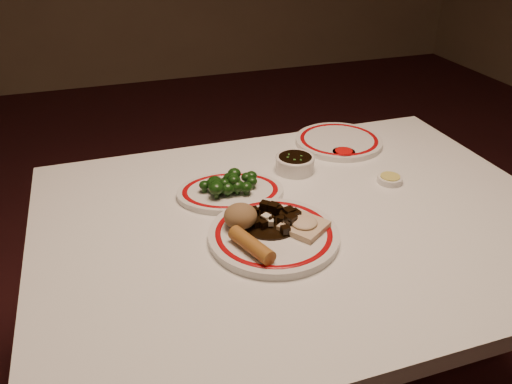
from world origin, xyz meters
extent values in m
cube|color=white|center=(0.00, 0.00, 0.73)|extent=(1.20, 0.90, 0.04)
cylinder|color=black|center=(-0.54, 0.39, 0.35)|extent=(0.06, 0.06, 0.71)
cylinder|color=black|center=(0.54, 0.39, 0.35)|extent=(0.06, 0.06, 0.71)
cylinder|color=silver|center=(-0.09, -0.07, 0.76)|extent=(0.30, 0.30, 0.02)
torus|color=#9E080A|center=(-0.09, -0.07, 0.77)|extent=(0.26, 0.26, 0.00)
ellipsoid|color=olive|center=(-0.15, -0.02, 0.79)|extent=(0.07, 0.07, 0.05)
cylinder|color=#A76B29|center=(-0.16, -0.11, 0.78)|extent=(0.07, 0.12, 0.03)
cube|color=#CEB792|center=(-0.03, -0.07, 0.77)|extent=(0.12, 0.12, 0.01)
ellipsoid|color=#CEB792|center=(-0.03, -0.07, 0.78)|extent=(0.06, 0.06, 0.02)
cylinder|color=black|center=(-0.09, -0.03, 0.77)|extent=(0.13, 0.13, 0.00)
cube|color=black|center=(-0.06, 0.00, 0.78)|extent=(0.02, 0.02, 0.02)
cube|color=black|center=(-0.09, 0.01, 0.79)|extent=(0.03, 0.03, 0.02)
cube|color=black|center=(-0.04, -0.04, 0.78)|extent=(0.03, 0.03, 0.02)
cube|color=black|center=(-0.09, -0.04, 0.78)|extent=(0.02, 0.02, 0.02)
cube|color=black|center=(-0.10, -0.03, 0.79)|extent=(0.02, 0.02, 0.02)
cube|color=black|center=(-0.06, -0.06, 0.78)|extent=(0.02, 0.02, 0.02)
cube|color=black|center=(-0.11, -0.05, 0.78)|extent=(0.02, 0.02, 0.02)
cube|color=black|center=(-0.07, 0.00, 0.79)|extent=(0.03, 0.03, 0.02)
cube|color=black|center=(-0.06, -0.03, 0.78)|extent=(0.02, 0.02, 0.02)
cube|color=black|center=(-0.11, -0.04, 0.78)|extent=(0.02, 0.02, 0.01)
cube|color=black|center=(-0.12, -0.04, 0.78)|extent=(0.02, 0.02, 0.02)
cube|color=black|center=(-0.11, 0.01, 0.78)|extent=(0.02, 0.02, 0.02)
cube|color=black|center=(-0.10, -0.02, 0.78)|extent=(0.02, 0.02, 0.01)
cube|color=black|center=(-0.07, -0.05, 0.78)|extent=(0.02, 0.02, 0.01)
cube|color=black|center=(-0.05, -0.03, 0.79)|extent=(0.03, 0.03, 0.02)
cube|color=black|center=(-0.05, -0.06, 0.79)|extent=(0.03, 0.03, 0.02)
cube|color=black|center=(-0.07, -0.08, 0.78)|extent=(0.02, 0.02, 0.02)
cube|color=black|center=(-0.10, -0.04, 0.78)|extent=(0.02, 0.02, 0.02)
cube|color=beige|center=(-0.10, -0.04, 0.79)|extent=(0.02, 0.02, 0.01)
cube|color=beige|center=(-0.06, 0.00, 0.78)|extent=(0.02, 0.02, 0.01)
cube|color=beige|center=(-0.10, -0.05, 0.78)|extent=(0.02, 0.02, 0.01)
torus|color=#9E080A|center=(-0.13, 0.14, 0.77)|extent=(0.27, 0.27, 0.00)
cylinder|color=#23471C|center=(-0.13, 0.14, 0.77)|extent=(0.01, 0.01, 0.01)
ellipsoid|color=#13370D|center=(-0.13, 0.14, 0.78)|extent=(0.03, 0.03, 0.02)
cylinder|color=#23471C|center=(-0.17, 0.11, 0.77)|extent=(0.01, 0.01, 0.02)
ellipsoid|color=#13370D|center=(-0.17, 0.11, 0.79)|extent=(0.04, 0.04, 0.03)
cylinder|color=#23471C|center=(-0.18, 0.15, 0.77)|extent=(0.01, 0.01, 0.01)
ellipsoid|color=#13370D|center=(-0.18, 0.15, 0.79)|extent=(0.03, 0.03, 0.02)
cylinder|color=#23471C|center=(-0.14, 0.12, 0.77)|extent=(0.01, 0.01, 0.01)
ellipsoid|color=#13370D|center=(-0.14, 0.12, 0.78)|extent=(0.04, 0.04, 0.03)
cylinder|color=#23471C|center=(-0.07, 0.15, 0.77)|extent=(0.01, 0.01, 0.02)
ellipsoid|color=#13370D|center=(-0.07, 0.15, 0.79)|extent=(0.03, 0.03, 0.02)
cylinder|color=#23471C|center=(-0.09, 0.15, 0.77)|extent=(0.01, 0.01, 0.02)
ellipsoid|color=#13370D|center=(-0.09, 0.15, 0.79)|extent=(0.03, 0.03, 0.02)
cylinder|color=#23471C|center=(-0.12, 0.12, 0.77)|extent=(0.01, 0.01, 0.01)
ellipsoid|color=#13370D|center=(-0.12, 0.12, 0.79)|extent=(0.04, 0.04, 0.03)
cylinder|color=#23471C|center=(-0.12, 0.13, 0.77)|extent=(0.01, 0.01, 0.01)
ellipsoid|color=#13370D|center=(-0.12, 0.13, 0.79)|extent=(0.03, 0.03, 0.03)
cylinder|color=#23471C|center=(-0.19, 0.15, 0.77)|extent=(0.01, 0.01, 0.01)
ellipsoid|color=#13370D|center=(-0.19, 0.15, 0.78)|extent=(0.03, 0.03, 0.02)
cylinder|color=#23471C|center=(-0.12, 0.14, 0.77)|extent=(0.01, 0.01, 0.01)
ellipsoid|color=#13370D|center=(-0.12, 0.14, 0.79)|extent=(0.04, 0.04, 0.03)
cylinder|color=#23471C|center=(-0.12, 0.14, 0.77)|extent=(0.01, 0.01, 0.01)
ellipsoid|color=#13370D|center=(-0.12, 0.14, 0.79)|extent=(0.03, 0.03, 0.02)
cylinder|color=#23471C|center=(-0.08, 0.13, 0.77)|extent=(0.01, 0.01, 0.01)
ellipsoid|color=#13370D|center=(-0.08, 0.13, 0.78)|extent=(0.03, 0.03, 0.02)
cylinder|color=#23471C|center=(-0.17, 0.14, 0.77)|extent=(0.01, 0.01, 0.01)
ellipsoid|color=#13370D|center=(-0.17, 0.14, 0.79)|extent=(0.04, 0.04, 0.03)
cylinder|color=#23471C|center=(-0.16, 0.13, 0.77)|extent=(0.01, 0.01, 0.02)
ellipsoid|color=#13370D|center=(-0.16, 0.13, 0.79)|extent=(0.03, 0.03, 0.03)
cylinder|color=#23471C|center=(-0.07, 0.15, 0.77)|extent=(0.01, 0.01, 0.01)
ellipsoid|color=#13370D|center=(-0.07, 0.15, 0.78)|extent=(0.03, 0.03, 0.02)
cylinder|color=#23471C|center=(-0.10, 0.11, 0.77)|extent=(0.01, 0.01, 0.01)
ellipsoid|color=#13370D|center=(-0.10, 0.11, 0.78)|extent=(0.03, 0.03, 0.02)
cylinder|color=#23471C|center=(-0.14, 0.15, 0.77)|extent=(0.01, 0.01, 0.01)
ellipsoid|color=#13370D|center=(-0.14, 0.15, 0.78)|extent=(0.03, 0.03, 0.02)
cylinder|color=#23471C|center=(-0.17, 0.15, 0.77)|extent=(0.01, 0.01, 0.01)
ellipsoid|color=#13370D|center=(-0.17, 0.15, 0.79)|extent=(0.04, 0.04, 0.03)
ellipsoid|color=#13370D|center=(-0.13, 0.15, 0.79)|extent=(0.03, 0.03, 0.03)
ellipsoid|color=#13370D|center=(-0.13, 0.14, 0.80)|extent=(0.03, 0.03, 0.02)
ellipsoid|color=#13370D|center=(-0.15, 0.12, 0.80)|extent=(0.02, 0.02, 0.02)
ellipsoid|color=#13370D|center=(-0.12, 0.15, 0.80)|extent=(0.03, 0.03, 0.03)
ellipsoid|color=#13370D|center=(-0.13, 0.12, 0.80)|extent=(0.03, 0.03, 0.02)
cylinder|color=silver|center=(0.07, 0.21, 0.77)|extent=(0.10, 0.10, 0.04)
cylinder|color=black|center=(0.07, 0.21, 0.79)|extent=(0.09, 0.09, 0.00)
cylinder|color=silver|center=(0.23, 0.25, 0.76)|extent=(0.06, 0.06, 0.02)
cylinder|color=red|center=(0.23, 0.25, 0.77)|extent=(0.05, 0.05, 0.00)
cylinder|color=silver|center=(0.27, 0.07, 0.76)|extent=(0.06, 0.06, 0.02)
cylinder|color=#D2C856|center=(0.27, 0.07, 0.77)|extent=(0.05, 0.05, 0.00)
cylinder|color=silver|center=(0.26, 0.33, 0.76)|extent=(0.31, 0.31, 0.02)
torus|color=#9E080A|center=(0.26, 0.33, 0.77)|extent=(0.27, 0.27, 0.00)
camera|label=1|loc=(-0.40, -0.88, 1.38)|focal=35.00mm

